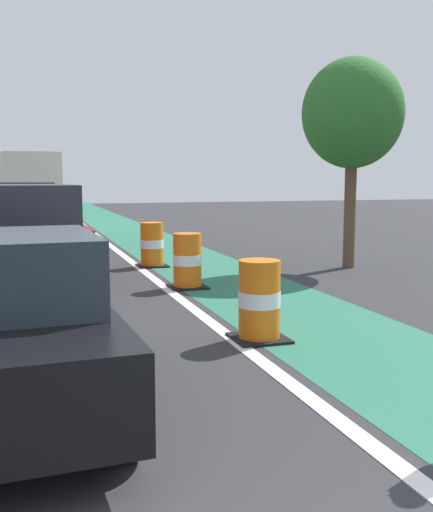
{
  "coord_description": "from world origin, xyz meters",
  "views": [
    {
      "loc": [
        -1.75,
        -1.92,
        2.19
      ],
      "look_at": [
        0.8,
        6.03,
        1.1
      ],
      "focal_mm": 42.43,
      "sensor_mm": 36.0,
      "label": 1
    }
  ],
  "objects_px": {
    "traffic_barrel_mid": "(187,261)",
    "parked_suv_third": "(28,215)",
    "delivery_truck_down_block": "(26,185)",
    "street_tree_sidewalk": "(353,114)",
    "traffic_barrel_back": "(152,245)",
    "parked_sedan_nearest": "(1,328)",
    "traffic_barrel_front": "(259,301)",
    "parked_suv_second": "(36,233)"
  },
  "relations": [
    {
      "from": "parked_suv_third",
      "to": "traffic_barrel_front",
      "type": "height_order",
      "value": "parked_suv_third"
    },
    {
      "from": "delivery_truck_down_block",
      "to": "street_tree_sidewalk",
      "type": "relative_size",
      "value": 1.55
    },
    {
      "from": "street_tree_sidewalk",
      "to": "parked_suv_second",
      "type": "bearing_deg",
      "value": 178.47
    },
    {
      "from": "parked_sedan_nearest",
      "to": "parked_suv_second",
      "type": "relative_size",
      "value": 0.9
    },
    {
      "from": "traffic_barrel_mid",
      "to": "street_tree_sidewalk",
      "type": "height_order",
      "value": "street_tree_sidewalk"
    },
    {
      "from": "traffic_barrel_front",
      "to": "traffic_barrel_mid",
      "type": "distance_m",
      "value": 4.07
    },
    {
      "from": "parked_suv_second",
      "to": "traffic_barrel_mid",
      "type": "height_order",
      "value": "parked_suv_second"
    },
    {
      "from": "parked_sedan_nearest",
      "to": "parked_suv_second",
      "type": "height_order",
      "value": "parked_suv_second"
    },
    {
      "from": "parked_suv_second",
      "to": "traffic_barrel_back",
      "type": "xyz_separation_m",
      "value": [
        2.76,
        1.44,
        -0.5
      ]
    },
    {
      "from": "traffic_barrel_mid",
      "to": "delivery_truck_down_block",
      "type": "distance_m",
      "value": 18.11
    },
    {
      "from": "traffic_barrel_front",
      "to": "traffic_barrel_mid",
      "type": "xyz_separation_m",
      "value": [
        0.09,
        4.07,
        0.0
      ]
    },
    {
      "from": "traffic_barrel_back",
      "to": "parked_suv_third",
      "type": "bearing_deg",
      "value": 118.76
    },
    {
      "from": "parked_suv_second",
      "to": "parked_suv_third",
      "type": "height_order",
      "value": "same"
    },
    {
      "from": "traffic_barrel_back",
      "to": "delivery_truck_down_block",
      "type": "xyz_separation_m",
      "value": [
        -2.82,
        14.75,
        1.31
      ]
    },
    {
      "from": "traffic_barrel_mid",
      "to": "traffic_barrel_back",
      "type": "distance_m",
      "value": 3.08
    },
    {
      "from": "traffic_barrel_mid",
      "to": "traffic_barrel_back",
      "type": "bearing_deg",
      "value": 91.36
    },
    {
      "from": "traffic_barrel_front",
      "to": "traffic_barrel_back",
      "type": "height_order",
      "value": "same"
    },
    {
      "from": "parked_suv_second",
      "to": "traffic_barrel_back",
      "type": "relative_size",
      "value": 4.26
    },
    {
      "from": "parked_suv_third",
      "to": "traffic_barrel_mid",
      "type": "distance_m",
      "value": 8.8
    },
    {
      "from": "parked_sedan_nearest",
      "to": "parked_suv_third",
      "type": "bearing_deg",
      "value": 88.47
    },
    {
      "from": "parked_sedan_nearest",
      "to": "traffic_barrel_front",
      "type": "relative_size",
      "value": 3.83
    },
    {
      "from": "parked_sedan_nearest",
      "to": "parked_suv_third",
      "type": "distance_m",
      "value": 14.11
    },
    {
      "from": "parked_suv_second",
      "to": "street_tree_sidewalk",
      "type": "distance_m",
      "value": 7.76
    },
    {
      "from": "delivery_truck_down_block",
      "to": "street_tree_sidewalk",
      "type": "height_order",
      "value": "street_tree_sidewalk"
    },
    {
      "from": "traffic_barrel_front",
      "to": "delivery_truck_down_block",
      "type": "height_order",
      "value": "delivery_truck_down_block"
    },
    {
      "from": "traffic_barrel_mid",
      "to": "parked_suv_third",
      "type": "bearing_deg",
      "value": 109.48
    },
    {
      "from": "parked_suv_second",
      "to": "delivery_truck_down_block",
      "type": "distance_m",
      "value": 16.21
    },
    {
      "from": "parked_suv_third",
      "to": "street_tree_sidewalk",
      "type": "bearing_deg",
      "value": -42.81
    },
    {
      "from": "parked_suv_third",
      "to": "traffic_barrel_mid",
      "type": "xyz_separation_m",
      "value": [
        2.93,
        -8.29,
        -0.5
      ]
    },
    {
      "from": "traffic_barrel_mid",
      "to": "street_tree_sidewalk",
      "type": "bearing_deg",
      "value": 17.9
    },
    {
      "from": "parked_sedan_nearest",
      "to": "parked_suv_second",
      "type": "bearing_deg",
      "value": 86.35
    },
    {
      "from": "parked_suv_second",
      "to": "parked_suv_third",
      "type": "bearing_deg",
      "value": 90.85
    },
    {
      "from": "traffic_barrel_back",
      "to": "street_tree_sidewalk",
      "type": "distance_m",
      "value": 5.75
    },
    {
      "from": "traffic_barrel_back",
      "to": "traffic_barrel_front",
      "type": "bearing_deg",
      "value": -90.13
    },
    {
      "from": "parked_sedan_nearest",
      "to": "traffic_barrel_back",
      "type": "height_order",
      "value": "parked_sedan_nearest"
    },
    {
      "from": "parked_sedan_nearest",
      "to": "street_tree_sidewalk",
      "type": "height_order",
      "value": "street_tree_sidewalk"
    },
    {
      "from": "parked_sedan_nearest",
      "to": "traffic_barrel_back",
      "type": "distance_m",
      "value": 9.47
    },
    {
      "from": "parked_suv_third",
      "to": "traffic_barrel_front",
      "type": "relative_size",
      "value": 4.25
    },
    {
      "from": "traffic_barrel_front",
      "to": "delivery_truck_down_block",
      "type": "distance_m",
      "value": 22.11
    },
    {
      "from": "parked_suv_third",
      "to": "street_tree_sidewalk",
      "type": "distance_m",
      "value": 10.41
    },
    {
      "from": "traffic_barrel_front",
      "to": "delivery_truck_down_block",
      "type": "xyz_separation_m",
      "value": [
        -2.8,
        21.9,
        1.31
      ]
    },
    {
      "from": "parked_sedan_nearest",
      "to": "traffic_barrel_back",
      "type": "relative_size",
      "value": 3.83
    }
  ]
}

